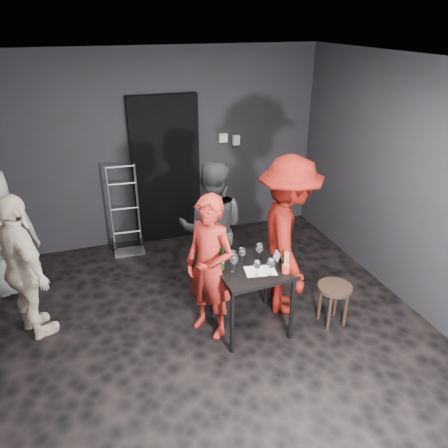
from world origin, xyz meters
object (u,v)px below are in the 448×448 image
object	(u,v)px
wine_bottle	(221,259)
breadstick_cup	(286,262)
bystander_cream	(24,266)
bystander_grey	(2,233)
man_maroon	(289,223)
stool	(334,293)
tasting_table	(251,274)
server_red	(210,266)
woman_black	(212,224)
hand_truck	(128,236)

from	to	relation	value
wine_bottle	breadstick_cup	xyz separation A→B (m)	(0.58, -0.27, -0.00)
bystander_cream	bystander_grey	distance (m)	0.97
bystander_grey	man_maroon	bearing A→B (deg)	147.38
stool	bystander_grey	xyz separation A→B (m)	(-3.32, 1.78, 0.40)
wine_bottle	tasting_table	bearing A→B (deg)	-9.43
bystander_grey	tasting_table	bearing A→B (deg)	139.71
breadstick_cup	server_red	bearing A→B (deg)	157.29
bystander_grey	wine_bottle	size ratio (longest dim) A/B	5.18
stool	bystander_grey	distance (m)	3.79
bystander_grey	breadstick_cup	bearing A→B (deg)	139.05
woman_black	wine_bottle	distance (m)	0.77
bystander_cream	stool	bearing A→B (deg)	-134.12
man_maroon	hand_truck	bearing A→B (deg)	54.58
bystander_cream	wine_bottle	bearing A→B (deg)	-135.47
woman_black	wine_bottle	bearing A→B (deg)	101.14
server_red	hand_truck	bearing A→B (deg)	161.09
bystander_grey	wine_bottle	xyz separation A→B (m)	(2.15, -1.50, 0.08)
stool	server_red	world-z (taller)	server_red
wine_bottle	server_red	bearing A→B (deg)	168.32
wine_bottle	breadstick_cup	distance (m)	0.64
hand_truck	server_red	size ratio (longest dim) A/B	0.80
tasting_table	man_maroon	size ratio (longest dim) A/B	0.35
server_red	woman_black	size ratio (longest dim) A/B	0.90
tasting_table	breadstick_cup	size ratio (longest dim) A/B	3.02
woman_black	bystander_grey	xyz separation A→B (m)	(-2.30, 0.74, -0.09)
stool	woman_black	bearing A→B (deg)	134.54
stool	man_maroon	distance (m)	0.89
tasting_table	woman_black	bearing A→B (deg)	101.41
bystander_cream	breadstick_cup	size ratio (longest dim) A/B	6.55
hand_truck	man_maroon	distance (m)	2.58
stool	hand_truck	bearing A→B (deg)	128.66
hand_truck	tasting_table	distance (m)	2.39
man_maroon	server_red	bearing A→B (deg)	114.34
tasting_table	woman_black	xyz separation A→B (m)	(-0.16, 0.81, 0.22)
hand_truck	server_red	distance (m)	2.20
tasting_table	wine_bottle	distance (m)	0.38
woman_black	bystander_cream	xyz separation A→B (m)	(-2.00, -0.19, -0.06)
hand_truck	tasting_table	bearing A→B (deg)	-60.87
server_red	woman_black	bearing A→B (deg)	125.53
server_red	bystander_cream	bearing A→B (deg)	-142.55
breadstick_cup	bystander_cream	bearing A→B (deg)	161.06
hand_truck	man_maroon	size ratio (longest dim) A/B	0.59
breadstick_cup	bystander_grey	bearing A→B (deg)	147.17
stool	bystander_cream	world-z (taller)	bystander_cream
server_red	bystander_grey	world-z (taller)	server_red
bystander_grey	stool	bearing A→B (deg)	143.72
hand_truck	man_maroon	world-z (taller)	man_maroon
stool	wine_bottle	size ratio (longest dim) A/B	1.56
server_red	bystander_cream	distance (m)	1.83
bystander_cream	breadstick_cup	bearing A→B (deg)	-137.36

